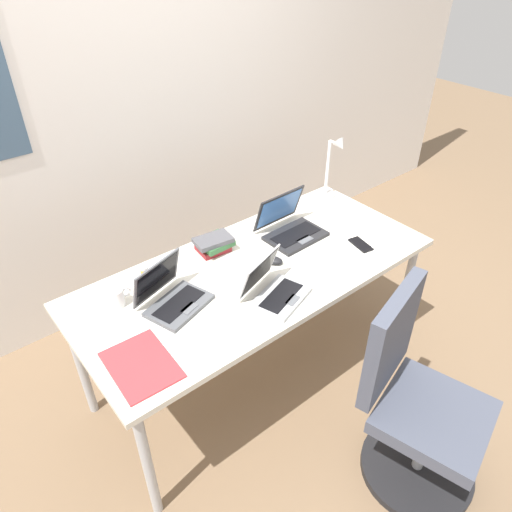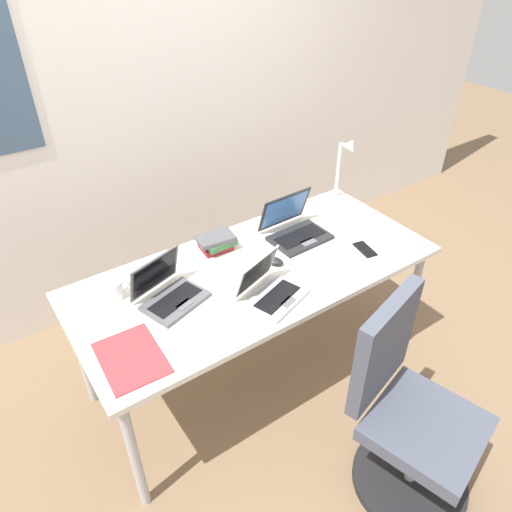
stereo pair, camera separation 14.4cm
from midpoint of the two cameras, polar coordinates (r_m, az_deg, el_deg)
The scene contains 14 objects.
ground_plane at distance 2.86m, azimuth -1.49°, elevation -13.48°, with size 12.00×12.00×0.00m, color #7A6047.
wall_back at distance 2.95m, azimuth -15.83°, elevation 17.52°, with size 6.00×0.13×2.60m.
desk at distance 2.38m, azimuth -1.74°, elevation -2.71°, with size 1.80×0.80×0.74m.
desk_lamp at distance 2.88m, azimuth 7.60°, elevation 10.30°, with size 0.12×0.18×0.40m.
laptop_back_left at distance 2.17m, azimuth -11.87°, elevation -4.79°, with size 0.33×0.31×0.20m.
laptop_center at distance 2.58m, azimuth 2.53°, elevation 3.40°, with size 0.32×0.29×0.22m.
laptop_front_left at distance 2.16m, azimuth 0.30°, elevation -4.04°, with size 0.33×0.31×0.19m.
computer_mouse at distance 2.37m, azimuth 0.35°, elevation -0.54°, with size 0.06×0.10×0.03m, color black.
cell_phone at distance 2.55m, azimuth 10.78°, elevation 1.31°, with size 0.06×0.14×0.01m, color black.
pill_bottle at distance 2.33m, azimuth -14.85°, elevation -2.01°, with size 0.04×0.04×0.08m.
book_stack at distance 2.46m, azimuth -6.74°, elevation 1.45°, with size 0.20×0.16×0.09m.
paper_folder_center at distance 1.96m, azimuth -15.63°, elevation -12.45°, with size 0.23×0.31×0.01m, color red.
coffee_mug at distance 2.22m, azimuth -18.12°, elevation -4.74°, with size 0.11×0.08×0.09m.
office_chair at distance 2.28m, azimuth 16.63°, elevation -17.19°, with size 0.55×0.59×0.97m.
Camera 1 is at (-1.17, -1.45, 2.17)m, focal length 33.60 mm.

